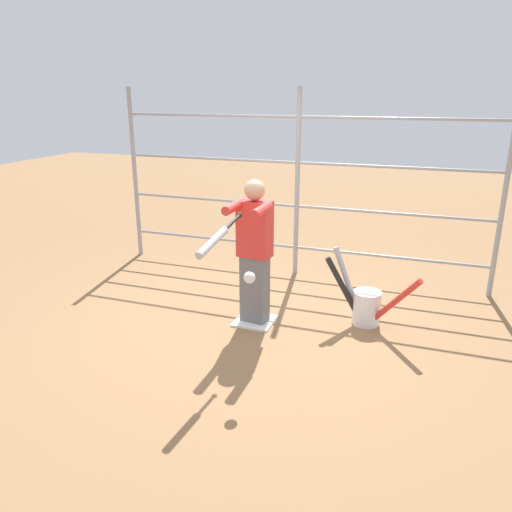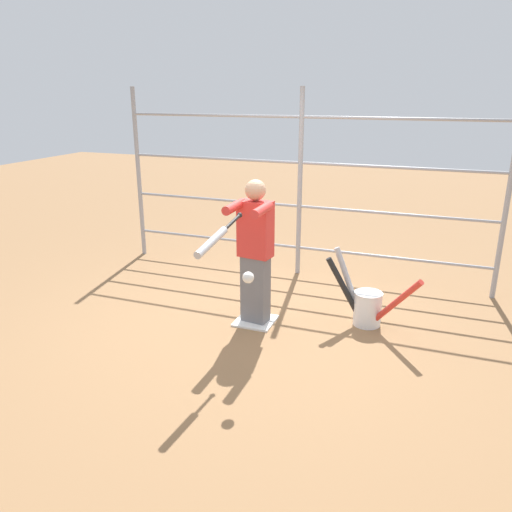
% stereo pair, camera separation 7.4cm
% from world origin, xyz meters
% --- Properties ---
extents(ground_plane, '(24.00, 24.00, 0.00)m').
position_xyz_m(ground_plane, '(0.00, 0.00, 0.00)').
color(ground_plane, olive).
extents(home_plate, '(0.40, 0.40, 0.02)m').
position_xyz_m(home_plate, '(0.00, 0.00, 0.01)').
color(home_plate, white).
rests_on(home_plate, ground).
extents(fence_backstop, '(4.85, 0.06, 2.38)m').
position_xyz_m(fence_backstop, '(0.00, -1.60, 1.19)').
color(fence_backstop, '#939399').
rests_on(fence_backstop, ground).
extents(batter, '(0.39, 0.54, 1.51)m').
position_xyz_m(batter, '(0.00, 0.02, 0.82)').
color(batter, slate).
rests_on(batter, ground).
extents(baseball_bat_swinging, '(0.08, 0.84, 0.20)m').
position_xyz_m(baseball_bat_swinging, '(0.02, 0.90, 1.17)').
color(baseball_bat_swinging, black).
extents(softball_in_flight, '(0.10, 0.10, 0.10)m').
position_xyz_m(softball_in_flight, '(-0.31, 0.98, 0.89)').
color(softball_in_flight, white).
extents(bat_bucket, '(0.99, 0.51, 0.80)m').
position_xyz_m(bat_bucket, '(-1.10, -0.34, 0.23)').
color(bat_bucket, white).
rests_on(bat_bucket, ground).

